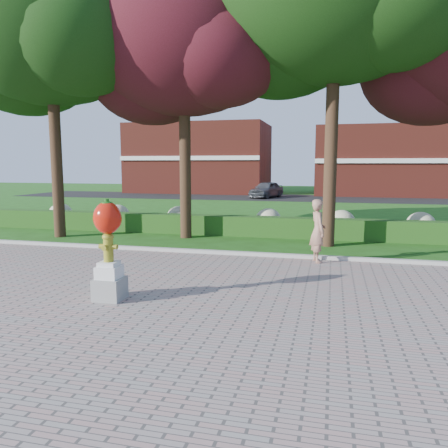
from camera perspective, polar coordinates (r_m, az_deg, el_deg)
name	(u,v)px	position (r m, az deg, el deg)	size (l,w,h in m)	color
ground	(184,278)	(11.24, -5.20, -7.09)	(100.00, 100.00, 0.00)	#1F4B12
walkway	(106,338)	(7.76, -15.21, -14.13)	(40.00, 14.00, 0.04)	gray
curb	(215,253)	(14.02, -1.19, -3.77)	(40.00, 0.18, 0.15)	#ADADA5
lawn_hedge	(240,226)	(17.80, 2.16, -0.24)	(24.00, 0.70, 0.80)	#1A4915
hydrangea_row	(258,220)	(18.65, 4.51, 0.58)	(20.10, 1.10, 0.99)	#BDBF92
street	(289,198)	(38.54, 8.55, 3.42)	(50.00, 8.00, 0.02)	black
building_left	(200,159)	(46.30, -3.19, 8.53)	(14.00, 8.00, 7.00)	maroon
building_right	(381,161)	(44.48, 19.79, 7.73)	(12.00, 8.00, 6.40)	maroon
tree_far_left	(49,30)	(19.39, -21.93, 22.44)	(9.00, 7.68, 11.66)	black
tree_mid_left	(182,47)	(17.86, -5.51, 22.07)	(8.25, 7.04, 10.69)	black
hydrant_sculpture	(108,247)	(9.43, -14.87, -2.92)	(0.62, 0.59, 2.14)	gray
woman	(318,231)	(13.01, 12.16, -0.87)	(0.67, 0.44, 1.85)	#A0705B
parked_car	(266,189)	(38.26, 5.55, 4.52)	(1.68, 4.18, 1.43)	#45484D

